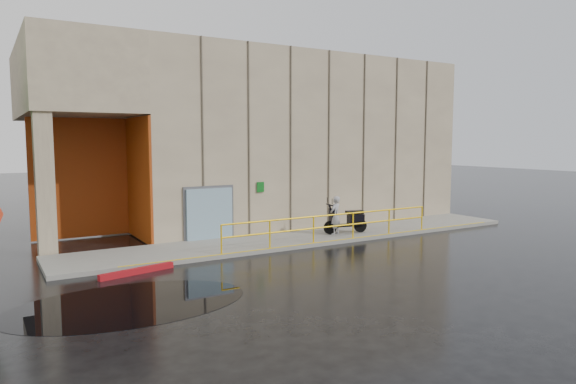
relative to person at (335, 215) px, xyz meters
name	(u,v)px	position (x,y,z in m)	size (l,w,h in m)	color
ground	(280,277)	(-5.03, -4.12, -0.95)	(120.00, 120.00, 0.00)	black
sidewalk	(309,237)	(-1.03, 0.38, -0.87)	(20.00, 3.00, 0.15)	gray
building	(259,137)	(0.07, 6.87, 3.26)	(20.00, 10.17, 8.00)	gray
guardrail	(334,227)	(-0.78, -0.97, -0.27)	(9.56, 0.06, 1.03)	yellow
person	(335,215)	(0.00, 0.00, 0.00)	(0.58, 0.38, 1.59)	#9A9A9E
scooter	(346,213)	(0.56, 0.00, 0.07)	(2.00, 0.98, 1.51)	black
red_curb	(137,271)	(-8.57, -1.62, -0.86)	(2.40, 0.18, 0.18)	#A01016
puddle	(129,304)	(-9.50, -4.38, -0.94)	(5.93, 3.65, 0.01)	black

